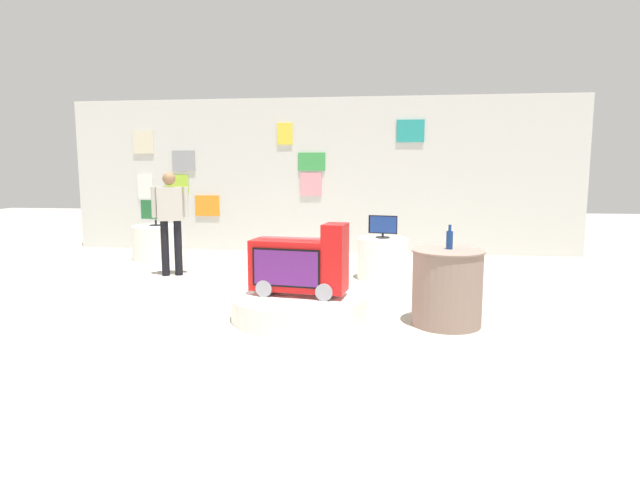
{
  "coord_description": "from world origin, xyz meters",
  "views": [
    {
      "loc": [
        1.33,
        -5.87,
        1.66
      ],
      "look_at": [
        0.6,
        -0.07,
        0.87
      ],
      "focal_mm": 28.95,
      "sensor_mm": 36.0,
      "label": 1
    }
  ],
  "objects": [
    {
      "name": "tv_on_center_rear",
      "position": [
        1.31,
        1.99,
        0.81
      ],
      "size": [
        0.44,
        0.21,
        0.35
      ],
      "color": "black",
      "rests_on": "display_pedestal_center_rear"
    },
    {
      "name": "tv_on_left_rear",
      "position": [
        -2.9,
        3.24,
        0.9
      ],
      "size": [
        0.59,
        0.24,
        0.5
      ],
      "color": "black",
      "rests_on": "display_pedestal_left_rear"
    },
    {
      "name": "main_display_pedestal",
      "position": [
        0.39,
        -0.28,
        0.13
      ],
      "size": [
        1.52,
        1.52,
        0.27
      ],
      "primitive_type": "cylinder",
      "color": "white",
      "rests_on": "ground"
    },
    {
      "name": "display_pedestal_left_rear",
      "position": [
        -2.9,
        3.24,
        0.32
      ],
      "size": [
        0.88,
        0.88,
        0.63
      ],
      "primitive_type": "cylinder",
      "color": "white",
      "rests_on": "ground"
    },
    {
      "name": "shopper_browsing_near_truck",
      "position": [
        -2.01,
        1.84,
        0.96
      ],
      "size": [
        0.53,
        0.32,
        1.63
      ],
      "color": "black",
      "rests_on": "ground"
    },
    {
      "name": "display_pedestal_center_rear",
      "position": [
        1.31,
        2.0,
        0.32
      ],
      "size": [
        0.77,
        0.77,
        0.63
      ],
      "primitive_type": "cylinder",
      "color": "white",
      "rests_on": "ground"
    },
    {
      "name": "novelty_firetruck_tv",
      "position": [
        0.41,
        -0.29,
        0.61
      ],
      "size": [
        1.11,
        0.54,
        0.82
      ],
      "color": "gray",
      "rests_on": "main_display_pedestal"
    },
    {
      "name": "ground_plane",
      "position": [
        0.0,
        0.0,
        0.0
      ],
      "size": [
        30.0,
        30.0,
        0.0
      ],
      "primitive_type": "plane",
      "color": "#A8A091"
    },
    {
      "name": "back_wall_display",
      "position": [
        -0.02,
        4.5,
        1.54
      ],
      "size": [
        10.28,
        0.13,
        3.08
      ],
      "color": "silver",
      "rests_on": "ground"
    },
    {
      "name": "bottle_on_side_table",
      "position": [
        2.03,
        -0.25,
        0.92
      ],
      "size": [
        0.07,
        0.07,
        0.26
      ],
      "color": "navy",
      "rests_on": "side_table_round"
    },
    {
      "name": "side_table_round",
      "position": [
        2.01,
        -0.32,
        0.42
      ],
      "size": [
        0.77,
        0.77,
        0.82
      ],
      "color": "gray",
      "rests_on": "ground"
    }
  ]
}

